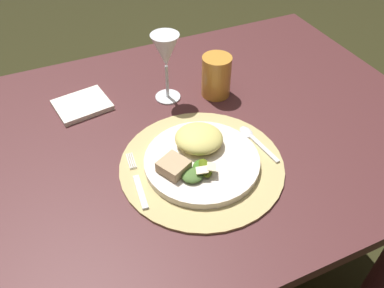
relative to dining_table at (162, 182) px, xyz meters
The scene contains 12 objects.
ground_plane 0.56m from the dining_table, ahead, with size 6.00×6.00×0.00m, color #2C2A14.
dining_table is the anchor object (origin of this frame).
placemat 0.20m from the dining_table, 65.68° to the right, with size 0.35×0.35×0.01m, color tan.
dinner_plate 0.21m from the dining_table, 65.68° to the right, with size 0.24×0.24×0.02m, color silver.
pasta_serving 0.22m from the dining_table, 50.09° to the right, with size 0.10×0.10×0.04m, color #D5C968.
salad_greens 0.24m from the dining_table, 78.73° to the right, with size 0.08×0.06×0.02m.
bread_piece 0.22m from the dining_table, 95.44° to the right, with size 0.05×0.05×0.02m, color tan.
fork 0.22m from the dining_table, 126.62° to the right, with size 0.03×0.16×0.00m.
spoon 0.27m from the dining_table, 26.27° to the right, with size 0.03×0.13×0.01m.
napkin 0.28m from the dining_table, 125.05° to the left, with size 0.13×0.11×0.01m, color white.
wine_glass 0.32m from the dining_table, 60.19° to the left, with size 0.07×0.07×0.17m.
amber_tumbler 0.30m from the dining_table, 27.24° to the left, with size 0.07×0.07×0.11m, color gold.
Camera 1 is at (-0.20, -0.63, 1.31)m, focal length 36.57 mm.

